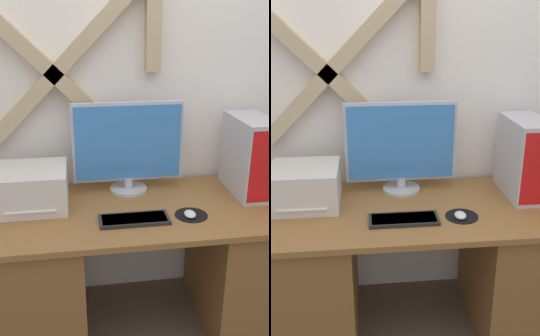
{
  "view_description": "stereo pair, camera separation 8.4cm",
  "coord_description": "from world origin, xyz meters",
  "views": [
    {
      "loc": [
        -0.34,
        -1.47,
        1.7
      ],
      "look_at": [
        -0.06,
        0.37,
        1.0
      ],
      "focal_mm": 42.0,
      "sensor_mm": 36.0,
      "label": 1
    },
    {
      "loc": [
        -0.25,
        -1.48,
        1.7
      ],
      "look_at": [
        -0.06,
        0.37,
        1.0
      ],
      "focal_mm": 42.0,
      "sensor_mm": 36.0,
      "label": 2
    }
  ],
  "objects": [
    {
      "name": "wall_back",
      "position": [
        -0.01,
        0.8,
        1.36
      ],
      "size": [
        6.4,
        0.13,
        2.79
      ],
      "color": "white",
      "rests_on": "ground_plane"
    },
    {
      "name": "desk",
      "position": [
        0.0,
        0.37,
        0.4
      ],
      "size": [
        1.57,
        0.74,
        0.77
      ],
      "color": "brown",
      "rests_on": "ground_plane"
    },
    {
      "name": "monitor",
      "position": [
        -0.06,
        0.61,
        1.04
      ],
      "size": [
        0.62,
        0.21,
        0.51
      ],
      "color": "#B7B7BC",
      "rests_on": "desk"
    },
    {
      "name": "keyboard",
      "position": [
        -0.08,
        0.23,
        0.78
      ],
      "size": [
        0.34,
        0.14,
        0.02
      ],
      "color": "black",
      "rests_on": "desk"
    },
    {
      "name": "mousepad",
      "position": [
        0.21,
        0.24,
        0.78
      ],
      "size": [
        0.17,
        0.17,
        0.0
      ],
      "color": "black",
      "rests_on": "desk"
    },
    {
      "name": "mouse",
      "position": [
        0.2,
        0.22,
        0.79
      ],
      "size": [
        0.06,
        0.08,
        0.03
      ],
      "color": "silver",
      "rests_on": "mousepad"
    },
    {
      "name": "computer_tower",
      "position": [
        0.62,
        0.49,
        0.99
      ],
      "size": [
        0.2,
        0.4,
        0.43
      ],
      "color": "#B2B2B7",
      "rests_on": "desk"
    },
    {
      "name": "printer",
      "position": [
        -0.58,
        0.48,
        0.88
      ],
      "size": [
        0.36,
        0.35,
        0.21
      ],
      "color": "beige",
      "rests_on": "desk"
    }
  ]
}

